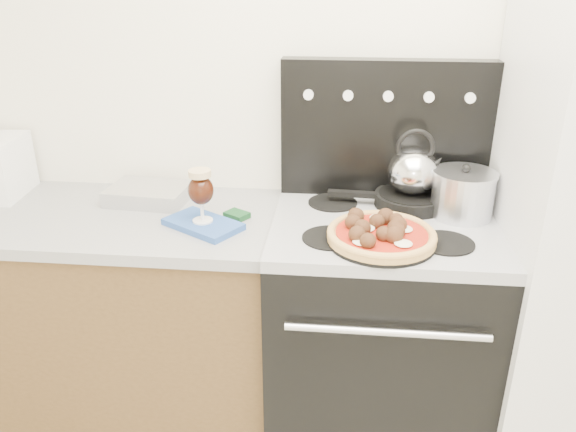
# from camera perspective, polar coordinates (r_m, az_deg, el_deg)

# --- Properties ---
(room_shell) EXTENTS (3.52, 3.01, 2.52)m
(room_shell) POSITION_cam_1_polar(r_m,az_deg,el_deg) (0.99, 9.33, -3.69)
(room_shell) COLOR beige
(room_shell) RESTS_ON ground
(base_cabinet) EXTENTS (1.45, 0.60, 0.86)m
(base_cabinet) POSITION_cam_1_polar(r_m,az_deg,el_deg) (2.39, -19.06, -10.00)
(base_cabinet) COLOR brown
(base_cabinet) RESTS_ON ground
(countertop) EXTENTS (1.48, 0.63, 0.04)m
(countertop) POSITION_cam_1_polar(r_m,az_deg,el_deg) (2.18, -20.60, -0.06)
(countertop) COLOR #9B9B9D
(countertop) RESTS_ON base_cabinet
(stove_body) EXTENTS (0.76, 0.65, 0.88)m
(stove_body) POSITION_cam_1_polar(r_m,az_deg,el_deg) (2.17, 8.90, -12.22)
(stove_body) COLOR black
(stove_body) RESTS_ON ground
(cooktop) EXTENTS (0.76, 0.65, 0.04)m
(cooktop) POSITION_cam_1_polar(r_m,az_deg,el_deg) (1.94, 9.74, -1.12)
(cooktop) COLOR #ADADB2
(cooktop) RESTS_ON stove_body
(backguard) EXTENTS (0.76, 0.08, 0.50)m
(backguard) POSITION_cam_1_polar(r_m,az_deg,el_deg) (2.11, 9.82, 8.68)
(backguard) COLOR black
(backguard) RESTS_ON cooktop
(foil_sheet) EXTENTS (0.31, 0.24, 0.06)m
(foil_sheet) POSITION_cam_1_polar(r_m,az_deg,el_deg) (2.19, -13.94, 2.22)
(foil_sheet) COLOR white
(foil_sheet) RESTS_ON countertop
(oven_mitt) EXTENTS (0.30, 0.26, 0.02)m
(oven_mitt) POSITION_cam_1_polar(r_m,az_deg,el_deg) (1.93, -8.62, -0.83)
(oven_mitt) COLOR #2D55A9
(oven_mitt) RESTS_ON countertop
(beer_glass) EXTENTS (0.09, 0.09, 0.19)m
(beer_glass) POSITION_cam_1_polar(r_m,az_deg,el_deg) (1.89, -8.81, 2.06)
(beer_glass) COLOR black
(beer_glass) RESTS_ON oven_mitt
(pizza_pan) EXTENTS (0.39, 0.39, 0.01)m
(pizza_pan) POSITION_cam_1_polar(r_m,az_deg,el_deg) (1.78, 9.42, -2.54)
(pizza_pan) COLOR #252525
(pizza_pan) RESTS_ON cooktop
(pizza) EXTENTS (0.40, 0.40, 0.05)m
(pizza) POSITION_cam_1_polar(r_m,az_deg,el_deg) (1.77, 9.48, -1.68)
(pizza) COLOR gold
(pizza) RESTS_ON pizza_pan
(skillet) EXTENTS (0.28, 0.28, 0.05)m
(skillet) POSITION_cam_1_polar(r_m,az_deg,el_deg) (2.08, 12.34, 1.62)
(skillet) COLOR black
(skillet) RESTS_ON cooktop
(tea_kettle) EXTENTS (0.20, 0.20, 0.20)m
(tea_kettle) POSITION_cam_1_polar(r_m,az_deg,el_deg) (2.03, 12.64, 4.83)
(tea_kettle) COLOR silver
(tea_kettle) RESTS_ON skillet
(stock_pot) EXTENTS (0.25, 0.25, 0.15)m
(stock_pot) POSITION_cam_1_polar(r_m,az_deg,el_deg) (2.02, 17.31, 2.02)
(stock_pot) COLOR silver
(stock_pot) RESTS_ON cooktop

